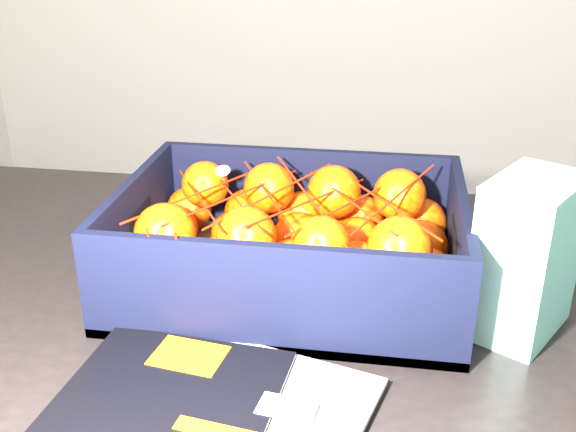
# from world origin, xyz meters

# --- Properties ---
(table) EXTENTS (1.21, 0.81, 0.75)m
(table) POSITION_xyz_m (-0.18, -0.32, 0.65)
(table) COLOR black
(table) RESTS_ON ground
(produce_crate) EXTENTS (0.43, 0.32, 0.13)m
(produce_crate) POSITION_xyz_m (-0.11, -0.28, 0.79)
(produce_crate) COLOR olive
(produce_crate) RESTS_ON table
(clementine_heap) EXTENTS (0.41, 0.30, 0.13)m
(clementine_heap) POSITION_xyz_m (-0.11, -0.28, 0.81)
(clementine_heap) COLOR #E83F04
(clementine_heap) RESTS_ON produce_crate
(mesh_net) EXTENTS (0.36, 0.28, 0.09)m
(mesh_net) POSITION_xyz_m (-0.12, -0.29, 0.87)
(mesh_net) COLOR red
(mesh_net) RESTS_ON clementine_heap
(retail_carton) EXTENTS (0.13, 0.15, 0.19)m
(retail_carton) POSITION_xyz_m (0.16, -0.34, 0.84)
(retail_carton) COLOR silver
(retail_carton) RESTS_ON table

